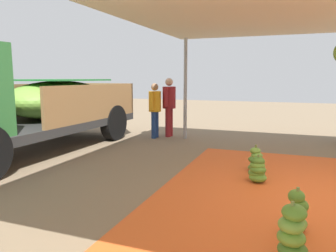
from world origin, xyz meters
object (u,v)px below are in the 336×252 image
banana_bunch_8 (292,233)px  worker_1 (169,103)px  cargo_truck_main (16,104)px  banana_bunch_0 (255,160)px  banana_bunch_11 (297,211)px  worker_0 (155,106)px  banana_bunch_7 (257,170)px

banana_bunch_8 → worker_1: (5.91, 3.51, 0.77)m
cargo_truck_main → worker_1: (3.45, -2.43, -0.16)m
banana_bunch_0 → banana_bunch_11: bearing=-163.0°
banana_bunch_11 → worker_0: bearing=38.4°
worker_0 → worker_1: (0.38, -0.30, 0.09)m
banana_bunch_11 → worker_1: size_ratio=0.30×
banana_bunch_11 → cargo_truck_main: size_ratio=0.08×
banana_bunch_11 → worker_0: worker_0 is taller
worker_1 → worker_0: bearing=141.3°
banana_bunch_7 → banana_bunch_11: 1.78m
banana_bunch_0 → banana_bunch_7: (-0.64, -0.10, -0.01)m
banana_bunch_11 → worker_0: 6.27m
banana_bunch_0 → banana_bunch_7: bearing=-171.2°
banana_bunch_8 → cargo_truck_main: bearing=67.5°
banana_bunch_11 → banana_bunch_0: bearing=17.0°
cargo_truck_main → worker_1: 4.22m
banana_bunch_7 → banana_bunch_8: size_ratio=0.81×
banana_bunch_8 → worker_1: worker_1 is taller
banana_bunch_8 → banana_bunch_0: bearing=12.4°
banana_bunch_7 → worker_1: worker_1 is taller
banana_bunch_8 → worker_0: size_ratio=0.36×
banana_bunch_8 → worker_0: 6.75m
banana_bunch_7 → cargo_truck_main: (0.14, 5.39, 0.97)m
banana_bunch_0 → worker_0: 4.14m
banana_bunch_8 → banana_bunch_11: (0.65, -0.06, -0.03)m
banana_bunch_0 → banana_bunch_11: (-2.31, -0.71, 0.02)m
cargo_truck_main → banana_bunch_8: bearing=-112.5°
banana_bunch_0 → worker_0: worker_0 is taller
banana_bunch_7 → banana_bunch_11: (-1.67, -0.61, 0.02)m
banana_bunch_7 → cargo_truck_main: 5.48m
banana_bunch_7 → banana_bunch_8: bearing=-166.6°
banana_bunch_7 → worker_0: worker_0 is taller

